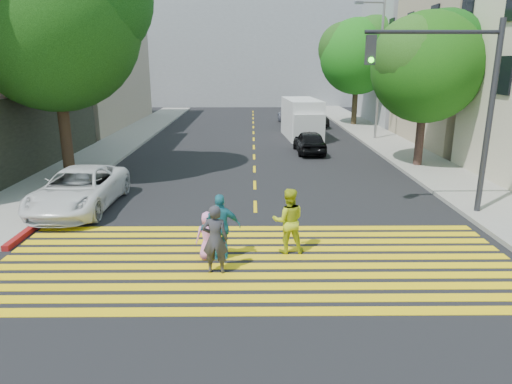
{
  "coord_description": "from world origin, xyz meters",
  "views": [
    {
      "loc": [
        -0.11,
        -9.64,
        4.99
      ],
      "look_at": [
        0.0,
        3.0,
        1.4
      ],
      "focal_mm": 32.0,
      "sensor_mm": 36.0,
      "label": 1
    }
  ],
  "objects_px": {
    "dark_car_near": "(310,142)",
    "silver_car": "(293,115)",
    "white_sedan": "(79,189)",
    "traffic_signal": "(457,92)",
    "pedestrian_child": "(208,236)",
    "dark_car_parked": "(315,118)",
    "tree_right_near": "(428,62)",
    "tree_right_far": "(359,52)",
    "pedestrian_extra": "(221,227)",
    "pedestrian_man": "(215,239)",
    "pedestrian_woman": "(288,221)",
    "tree_left": "(55,14)",
    "white_van": "(302,120)"
  },
  "relations": [
    {
      "from": "dark_car_parked",
      "to": "pedestrian_woman",
      "type": "bearing_deg",
      "value": -106.92
    },
    {
      "from": "tree_left",
      "to": "tree_right_far",
      "type": "height_order",
      "value": "tree_left"
    },
    {
      "from": "tree_right_far",
      "to": "white_van",
      "type": "xyz_separation_m",
      "value": [
        -4.99,
        -6.28,
        -4.53
      ]
    },
    {
      "from": "pedestrian_woman",
      "to": "pedestrian_child",
      "type": "distance_m",
      "value": 2.19
    },
    {
      "from": "dark_car_near",
      "to": "silver_car",
      "type": "xyz_separation_m",
      "value": [
        0.19,
        13.0,
        0.08
      ]
    },
    {
      "from": "silver_car",
      "to": "traffic_signal",
      "type": "relative_size",
      "value": 0.8
    },
    {
      "from": "tree_right_near",
      "to": "tree_right_far",
      "type": "xyz_separation_m",
      "value": [
        0.2,
        15.38,
        0.73
      ]
    },
    {
      "from": "tree_left",
      "to": "white_sedan",
      "type": "distance_m",
      "value": 7.82
    },
    {
      "from": "tree_right_far",
      "to": "pedestrian_man",
      "type": "height_order",
      "value": "tree_right_far"
    },
    {
      "from": "tree_right_far",
      "to": "pedestrian_extra",
      "type": "relative_size",
      "value": 4.85
    },
    {
      "from": "dark_car_parked",
      "to": "white_van",
      "type": "distance_m",
      "value": 6.17
    },
    {
      "from": "pedestrian_extra",
      "to": "white_sedan",
      "type": "distance_m",
      "value": 6.82
    },
    {
      "from": "silver_car",
      "to": "dark_car_parked",
      "type": "xyz_separation_m",
      "value": [
        1.6,
        -1.71,
        -0.08
      ]
    },
    {
      "from": "tree_left",
      "to": "dark_car_near",
      "type": "distance_m",
      "value": 14.17
    },
    {
      "from": "pedestrian_woman",
      "to": "traffic_signal",
      "type": "xyz_separation_m",
      "value": [
        5.5,
        3.07,
        3.19
      ]
    },
    {
      "from": "tree_right_far",
      "to": "white_sedan",
      "type": "height_order",
      "value": "tree_right_far"
    },
    {
      "from": "tree_right_far",
      "to": "pedestrian_woman",
      "type": "bearing_deg",
      "value": -106.09
    },
    {
      "from": "tree_left",
      "to": "silver_car",
      "type": "distance_m",
      "value": 22.93
    },
    {
      "from": "pedestrian_man",
      "to": "traffic_signal",
      "type": "relative_size",
      "value": 0.27
    },
    {
      "from": "white_sedan",
      "to": "traffic_signal",
      "type": "height_order",
      "value": "traffic_signal"
    },
    {
      "from": "pedestrian_extra",
      "to": "silver_car",
      "type": "relative_size",
      "value": 0.35
    },
    {
      "from": "tree_right_near",
      "to": "pedestrian_child",
      "type": "relative_size",
      "value": 5.78
    },
    {
      "from": "dark_car_parked",
      "to": "traffic_signal",
      "type": "height_order",
      "value": "traffic_signal"
    },
    {
      "from": "tree_right_near",
      "to": "dark_car_near",
      "type": "bearing_deg",
      "value": 142.96
    },
    {
      "from": "pedestrian_woman",
      "to": "white_van",
      "type": "distance_m",
      "value": 19.69
    },
    {
      "from": "pedestrian_child",
      "to": "white_sedan",
      "type": "height_order",
      "value": "white_sedan"
    },
    {
      "from": "tree_right_near",
      "to": "pedestrian_extra",
      "type": "distance_m",
      "value": 14.73
    },
    {
      "from": "dark_car_near",
      "to": "silver_car",
      "type": "relative_size",
      "value": 0.76
    },
    {
      "from": "pedestrian_man",
      "to": "pedestrian_extra",
      "type": "distance_m",
      "value": 0.82
    },
    {
      "from": "dark_car_parked",
      "to": "pedestrian_child",
      "type": "bearing_deg",
      "value": -111.31
    },
    {
      "from": "pedestrian_child",
      "to": "traffic_signal",
      "type": "bearing_deg",
      "value": -168.72
    },
    {
      "from": "tree_left",
      "to": "dark_car_parked",
      "type": "height_order",
      "value": "tree_left"
    },
    {
      "from": "tree_right_far",
      "to": "dark_car_parked",
      "type": "xyz_separation_m",
      "value": [
        -3.35,
        -0.36,
        -5.13
      ]
    },
    {
      "from": "silver_car",
      "to": "pedestrian_man",
      "type": "bearing_deg",
      "value": 75.17
    },
    {
      "from": "pedestrian_man",
      "to": "dark_car_near",
      "type": "height_order",
      "value": "pedestrian_man"
    },
    {
      "from": "tree_right_near",
      "to": "pedestrian_woman",
      "type": "xyz_separation_m",
      "value": [
        -7.25,
        -10.42,
        -4.14
      ]
    },
    {
      "from": "tree_right_far",
      "to": "white_van",
      "type": "distance_m",
      "value": 9.21
    },
    {
      "from": "pedestrian_extra",
      "to": "dark_car_parked",
      "type": "xyz_separation_m",
      "value": [
        5.88,
        25.89,
        -0.23
      ]
    },
    {
      "from": "tree_right_near",
      "to": "traffic_signal",
      "type": "xyz_separation_m",
      "value": [
        -1.74,
        -7.36,
        -0.95
      ]
    },
    {
      "from": "pedestrian_woman",
      "to": "white_sedan",
      "type": "bearing_deg",
      "value": -30.76
    },
    {
      "from": "tree_left",
      "to": "dark_car_parked",
      "type": "bearing_deg",
      "value": 52.69
    },
    {
      "from": "tree_right_far",
      "to": "white_sedan",
      "type": "bearing_deg",
      "value": -123.48
    },
    {
      "from": "pedestrian_man",
      "to": "tree_right_far",
      "type": "bearing_deg",
      "value": -104.69
    },
    {
      "from": "pedestrian_extra",
      "to": "traffic_signal",
      "type": "xyz_separation_m",
      "value": [
        7.29,
        3.51,
        3.2
      ]
    },
    {
      "from": "pedestrian_woman",
      "to": "pedestrian_extra",
      "type": "bearing_deg",
      "value": 11.93
    },
    {
      "from": "tree_right_far",
      "to": "traffic_signal",
      "type": "relative_size",
      "value": 1.35
    },
    {
      "from": "pedestrian_woman",
      "to": "white_van",
      "type": "relative_size",
      "value": 0.32
    },
    {
      "from": "tree_left",
      "to": "tree_right_far",
      "type": "bearing_deg",
      "value": 46.85
    },
    {
      "from": "pedestrian_extra",
      "to": "dark_car_near",
      "type": "distance_m",
      "value": 15.16
    },
    {
      "from": "dark_car_near",
      "to": "dark_car_parked",
      "type": "xyz_separation_m",
      "value": [
        1.79,
        11.29,
        -0.0
      ]
    }
  ]
}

